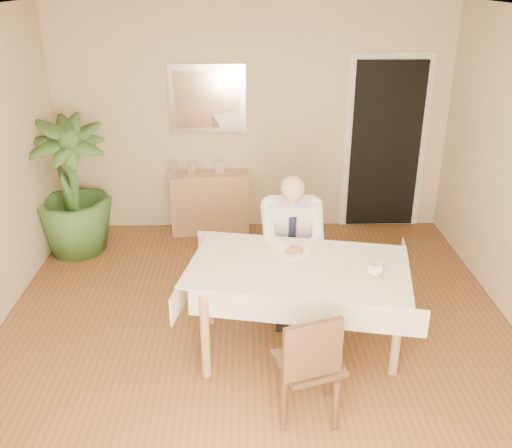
{
  "coord_description": "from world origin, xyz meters",
  "views": [
    {
      "loc": [
        -0.09,
        -3.93,
        2.84
      ],
      "look_at": [
        0.0,
        0.35,
        0.95
      ],
      "focal_mm": 40.0,
      "sensor_mm": 36.0,
      "label": 1
    }
  ],
  "objects_px": {
    "potted_palm": "(70,188)",
    "seated_man": "(292,240)",
    "dining_table": "(298,275)",
    "chair_near": "(310,362)",
    "coffee_mug": "(375,269)",
    "chair_far": "(289,243)",
    "sideboard": "(210,203)"
  },
  "relations": [
    {
      "from": "dining_table",
      "to": "chair_near",
      "type": "relative_size",
      "value": 2.23
    },
    {
      "from": "dining_table",
      "to": "potted_palm",
      "type": "height_order",
      "value": "potted_palm"
    },
    {
      "from": "coffee_mug",
      "to": "sideboard",
      "type": "bearing_deg",
      "value": 119.03
    },
    {
      "from": "dining_table",
      "to": "chair_near",
      "type": "height_order",
      "value": "chair_near"
    },
    {
      "from": "seated_man",
      "to": "sideboard",
      "type": "bearing_deg",
      "value": 115.42
    },
    {
      "from": "chair_near",
      "to": "coffee_mug",
      "type": "relative_size",
      "value": 6.92
    },
    {
      "from": "dining_table",
      "to": "chair_near",
      "type": "distance_m",
      "value": 0.87
    },
    {
      "from": "chair_near",
      "to": "seated_man",
      "type": "height_order",
      "value": "seated_man"
    },
    {
      "from": "dining_table",
      "to": "chair_near",
      "type": "xyz_separation_m",
      "value": [
        0.01,
        -0.85,
        -0.19
      ]
    },
    {
      "from": "potted_palm",
      "to": "chair_far",
      "type": "bearing_deg",
      "value": -22.74
    },
    {
      "from": "chair_near",
      "to": "dining_table",
      "type": "bearing_deg",
      "value": 71.78
    },
    {
      "from": "dining_table",
      "to": "potted_palm",
      "type": "distance_m",
      "value": 2.92
    },
    {
      "from": "chair_near",
      "to": "potted_palm",
      "type": "bearing_deg",
      "value": 111.64
    },
    {
      "from": "coffee_mug",
      "to": "potted_palm",
      "type": "bearing_deg",
      "value": 144.75
    },
    {
      "from": "seated_man",
      "to": "coffee_mug",
      "type": "distance_m",
      "value": 0.95
    },
    {
      "from": "chair_far",
      "to": "chair_near",
      "type": "xyz_separation_m",
      "value": [
        0.01,
        -1.73,
        -0.04
      ]
    },
    {
      "from": "dining_table",
      "to": "chair_far",
      "type": "height_order",
      "value": "chair_far"
    },
    {
      "from": "chair_far",
      "to": "chair_near",
      "type": "distance_m",
      "value": 1.74
    },
    {
      "from": "chair_far",
      "to": "seated_man",
      "type": "relative_size",
      "value": 0.74
    },
    {
      "from": "dining_table",
      "to": "chair_far",
      "type": "bearing_deg",
      "value": 101.23
    },
    {
      "from": "dining_table",
      "to": "seated_man",
      "type": "height_order",
      "value": "seated_man"
    },
    {
      "from": "chair_far",
      "to": "coffee_mug",
      "type": "bearing_deg",
      "value": -62.32
    },
    {
      "from": "chair_far",
      "to": "seated_man",
      "type": "bearing_deg",
      "value": -90.42
    },
    {
      "from": "dining_table",
      "to": "sideboard",
      "type": "height_order",
      "value": "dining_table"
    },
    {
      "from": "coffee_mug",
      "to": "dining_table",
      "type": "bearing_deg",
      "value": 163.38
    },
    {
      "from": "chair_near",
      "to": "sideboard",
      "type": "bearing_deg",
      "value": 85.97
    },
    {
      "from": "chair_near",
      "to": "coffee_mug",
      "type": "height_order",
      "value": "chair_near"
    },
    {
      "from": "chair_near",
      "to": "seated_man",
      "type": "bearing_deg",
      "value": 71.59
    },
    {
      "from": "chair_far",
      "to": "seated_man",
      "type": "height_order",
      "value": "seated_man"
    },
    {
      "from": "chair_far",
      "to": "sideboard",
      "type": "relative_size",
      "value": 1.01
    },
    {
      "from": "potted_palm",
      "to": "seated_man",
      "type": "bearing_deg",
      "value": -28.66
    },
    {
      "from": "seated_man",
      "to": "chair_far",
      "type": "bearing_deg",
      "value": 90.0
    }
  ]
}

